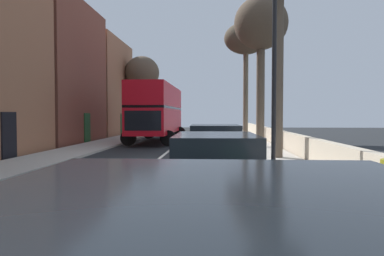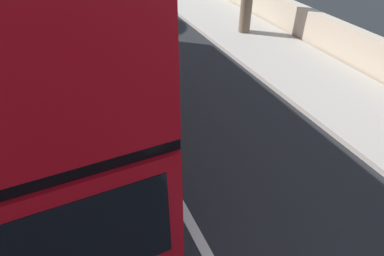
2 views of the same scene
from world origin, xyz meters
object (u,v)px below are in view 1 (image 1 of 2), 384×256
Objects in this scene: double_decker_bus at (157,110)px; street_tree_left_0 at (142,74)px; street_tree_right_1 at (261,26)px; street_tree_right_5 at (246,40)px; parked_car_silver_right_1 at (215,144)px; parked_car_grey_right_0 at (216,166)px; lamppost_right at (274,55)px.

street_tree_left_0 reaches higher than double_decker_bus.
street_tree_right_5 is (-0.25, 6.95, 0.65)m from street_tree_right_1.
street_tree_left_0 is at bearing 107.47° from parked_car_silver_right_1.
street_tree_left_0 is 0.90× the size of street_tree_right_1.
parked_car_grey_right_0 is at bearing -77.22° from double_decker_bus.
street_tree_left_0 is at bearing 110.16° from lamppost_right.
street_tree_right_5 is 1.43× the size of lamppost_right.
parked_car_silver_right_1 is 25.16m from street_tree_left_0.
parked_car_silver_right_1 reaches higher than parked_car_grey_right_0.
street_tree_right_1 is at bearing 72.38° from parked_car_silver_right_1.
street_tree_right_1 reaches higher than double_decker_bus.
lamppost_right is (-0.87, -9.94, -3.29)m from street_tree_right_1.
parked_car_silver_right_1 is 16.96m from street_tree_right_5.
street_tree_right_1 is 0.97× the size of street_tree_right_5.
street_tree_right_1 reaches higher than street_tree_left_0.
double_decker_bus is 1.18× the size of street_tree_right_1.
street_tree_right_5 reaches higher than street_tree_right_1.
lamppost_right reaches higher than parked_car_silver_right_1.
parked_car_grey_right_0 is at bearing -96.67° from street_tree_right_5.
double_decker_bus reaches higher than parked_car_grey_right_0.
lamppost_right is (9.19, -25.04, -2.32)m from street_tree_left_0.
parked_car_grey_right_0 is 5.06m from lamppost_right.
street_tree_right_1 is 6.98m from street_tree_right_5.
lamppost_right is (-0.61, -16.89, -3.94)m from street_tree_right_5.
parked_car_grey_right_0 is 0.58× the size of street_tree_left_0.
parked_car_silver_right_1 is 3.74m from lamppost_right.
parked_car_silver_right_1 is at bearing 90.00° from parked_car_grey_right_0.
lamppost_right reaches higher than parked_car_grey_right_0.
double_decker_bus is 1.63× the size of lamppost_right.
lamppost_right is (1.80, 3.74, 2.89)m from parked_car_grey_right_0.
street_tree_left_0 is (-3.19, 10.26, 3.77)m from double_decker_bus.
lamppost_right is at bearing -92.08° from street_tree_right_5.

